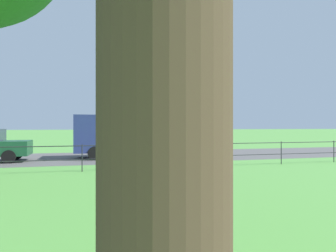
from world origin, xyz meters
The scene contains 4 objects.
street_strip centered at (0.00, 18.58, 0.00)m, with size 80.00×6.53×0.01m, color #565454.
park_fence centered at (0.00, 13.46, 0.66)m, with size 28.16×0.04×1.00m.
person_thrower centered at (0.82, 4.14, 0.92)m, with size 0.76×0.67×1.70m.
panel_van_right centered at (2.06, 18.11, 1.27)m, with size 5.00×2.11×2.24m.
Camera 1 is at (0.16, 1.87, 1.68)m, focal length 32.46 mm.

